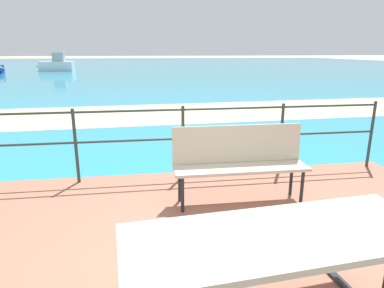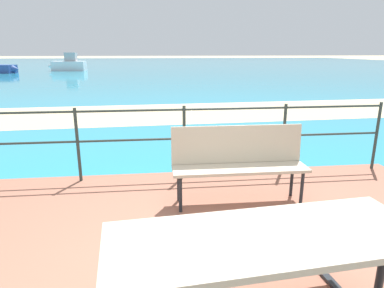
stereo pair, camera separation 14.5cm
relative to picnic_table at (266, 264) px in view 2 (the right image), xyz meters
name	(u,v)px [view 2 (the right image)]	position (x,y,z in m)	size (l,w,h in m)	color
sea_water	(155,66)	(-0.18, 40.59, -0.66)	(90.00, 90.00, 0.01)	teal
beach_strip	(167,113)	(-0.18, 8.48, -0.66)	(54.00, 3.44, 0.01)	tan
picnic_table	(266,264)	(0.00, 0.00, 0.00)	(1.92, 1.43, 0.79)	tan
park_bench	(238,158)	(0.38, 2.11, -0.05)	(1.59, 0.42, 0.92)	#BCAD93
railing_fence	(184,132)	(-0.18, 3.00, 0.06)	(5.94, 0.04, 1.04)	#2D3833
boat_near	(68,65)	(-8.35, 31.72, -0.10)	(3.50, 1.53, 1.66)	silver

